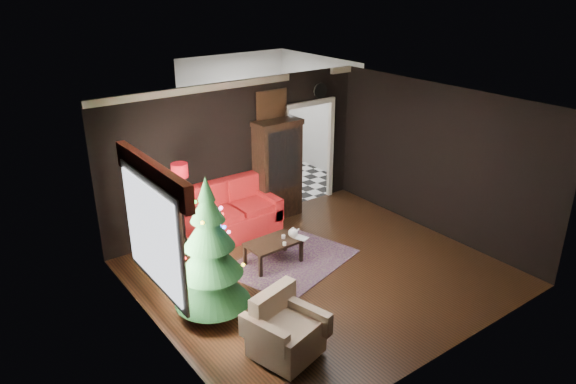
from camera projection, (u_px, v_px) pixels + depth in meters
floor at (320, 273)px, 8.78m from camera, size 5.50×5.50×0.00m
ceiling at (325, 106)px, 7.70m from camera, size 5.50×5.50×0.00m
wall_back at (238, 154)px, 10.10m from camera, size 5.50×0.00×5.50m
wall_front at (455, 260)px, 6.38m from camera, size 5.50×0.00×5.50m
wall_left at (156, 245)px, 6.73m from camera, size 0.00×5.50×5.50m
wall_right at (437, 161)px, 9.75m from camera, size 0.00×5.50×5.50m
doorway at (308, 155)px, 11.16m from camera, size 1.10×0.10×2.10m
left_window at (152, 235)px, 6.88m from camera, size 0.05×1.60×1.40m
valance at (152, 174)px, 6.61m from camera, size 0.12×2.10×0.35m
kitchen_floor at (268, 180)px, 12.68m from camera, size 3.00×3.00×0.00m
kitchen_window at (234, 99)px, 13.11m from camera, size 0.70×0.06×0.70m
rug at (292, 261)px, 9.13m from camera, size 2.41×2.02×0.01m
loveseat at (234, 210)px, 9.89m from camera, size 1.70×0.90×1.00m
curio_cabinet at (277, 171)px, 10.51m from camera, size 0.90×0.45×1.90m
floor_lamp at (183, 213)px, 9.00m from camera, size 0.38×0.38×1.76m
christmas_tree at (210, 251)px, 7.30m from camera, size 1.19×1.19×2.07m
armchair at (286, 327)px, 6.69m from camera, size 0.97×0.97×0.81m
coffee_table at (273, 252)px, 8.98m from camera, size 0.92×0.57×0.41m
teapot at (293, 233)px, 9.02m from camera, size 0.23×0.23×0.18m
cup_a at (283, 237)px, 9.01m from camera, size 0.08×0.08×0.06m
cup_b at (284, 244)px, 8.78m from camera, size 0.08×0.08×0.05m
book at (298, 234)px, 8.90m from camera, size 0.17×0.07×0.23m
wall_clock at (320, 91)px, 10.75m from camera, size 0.32×0.32×0.06m
painting at (271, 105)px, 10.15m from camera, size 0.62×0.05×0.52m
kitchen_counter at (241, 150)px, 13.40m from camera, size 1.80×0.60×0.90m
kitchen_table at (265, 172)px, 12.15m from camera, size 0.70×0.70×0.75m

